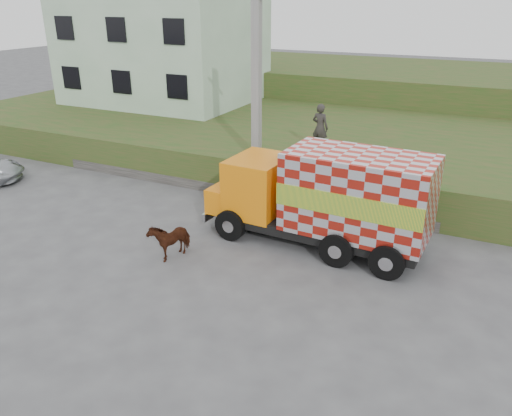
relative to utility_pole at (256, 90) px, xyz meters
The scene contains 9 objects.
ground 6.23m from the utility_pole, 77.74° to the right, with size 120.00×120.00×0.00m, color #474749.
embankment 6.42m from the utility_pole, 79.51° to the left, with size 40.00×12.00×1.50m, color #254E1A.
embankment_far 17.62m from the utility_pole, 86.71° to the left, with size 40.00×12.00×3.00m, color #254E1A.
retaining_strip 4.02m from the utility_pole, 158.20° to the right, with size 16.00×0.50×0.40m, color #595651.
building 13.07m from the utility_pole, 139.97° to the left, with size 10.00×8.00×6.00m, color #B7D5B6.
utility_pole is the anchor object (origin of this frame).
cargo_truck 5.49m from the utility_pole, 38.24° to the right, with size 7.08×2.72×3.11m.
cow 6.69m from the utility_pole, 91.29° to the right, with size 0.61×1.33×1.12m, color #331A0C.
pedestrian 3.16m from the utility_pole, 47.08° to the left, with size 0.69×0.45×1.90m, color #312E2B.
Camera 1 is at (7.00, -12.01, 7.21)m, focal length 35.00 mm.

